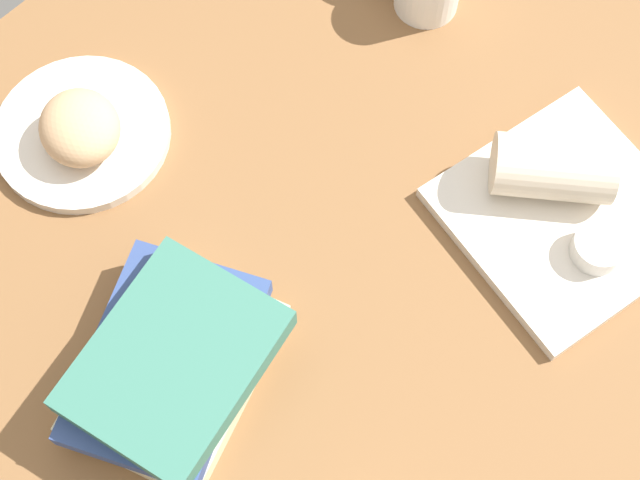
% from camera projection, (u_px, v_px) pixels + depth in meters
% --- Properties ---
extents(dining_table, '(1.10, 0.90, 0.04)m').
position_uv_depth(dining_table, '(358.00, 178.00, 1.11)').
color(dining_table, brown).
rests_on(dining_table, ground).
extents(round_plate, '(0.20, 0.20, 0.01)m').
position_uv_depth(round_plate, '(82.00, 133.00, 1.10)').
color(round_plate, silver).
rests_on(round_plate, dining_table).
extents(scone_pastry, '(0.12, 0.12, 0.06)m').
position_uv_depth(scone_pastry, '(80.00, 128.00, 1.06)').
color(scone_pastry, tan).
rests_on(scone_pastry, round_plate).
extents(square_plate, '(0.27, 0.27, 0.02)m').
position_uv_depth(square_plate, '(566.00, 216.00, 1.06)').
color(square_plate, silver).
rests_on(square_plate, dining_table).
extents(sauce_cup, '(0.06, 0.06, 0.03)m').
position_uv_depth(sauce_cup, '(598.00, 247.00, 1.02)').
color(sauce_cup, silver).
rests_on(sauce_cup, square_plate).
extents(breakfast_wrap, '(0.13, 0.14, 0.07)m').
position_uv_depth(breakfast_wrap, '(553.00, 168.00, 1.03)').
color(breakfast_wrap, beige).
rests_on(breakfast_wrap, square_plate).
extents(book_stack, '(0.26, 0.23, 0.09)m').
position_uv_depth(book_stack, '(172.00, 364.00, 0.96)').
color(book_stack, beige).
rests_on(book_stack, dining_table).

